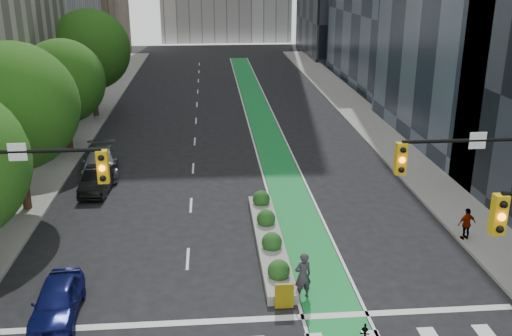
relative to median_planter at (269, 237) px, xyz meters
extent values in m
cube|color=gray|center=(-13.00, 17.96, -0.30)|extent=(3.60, 90.00, 0.15)
cube|color=gray|center=(10.60, 17.96, -0.30)|extent=(3.60, 90.00, 0.15)
cube|color=#188839|center=(1.80, 22.96, -0.37)|extent=(2.20, 70.00, 0.01)
cylinder|color=black|center=(-12.20, 4.96, 2.15)|extent=(0.44, 0.44, 5.04)
sphere|color=#16470F|center=(-12.20, 4.96, 5.21)|extent=(6.40, 6.40, 6.40)
cylinder|color=black|center=(-12.20, 14.96, 1.87)|extent=(0.44, 0.44, 4.48)
sphere|color=#16470F|center=(-12.20, 14.96, 4.59)|extent=(5.60, 5.60, 5.60)
cylinder|color=black|center=(-12.20, 24.96, 2.20)|extent=(0.44, 0.44, 5.15)
sphere|color=#16470F|center=(-12.20, 24.96, 5.33)|extent=(6.60, 6.60, 6.60)
cylinder|color=black|center=(-8.65, -6.54, 6.43)|extent=(5.50, 0.12, 0.12)
cube|color=gold|center=(-5.90, -6.54, 5.88)|extent=(0.34, 0.28, 1.05)
sphere|color=orange|center=(-5.90, -6.70, 5.88)|extent=(0.20, 0.20, 0.20)
cube|color=white|center=(-8.37, -6.57, 6.43)|extent=(0.55, 0.04, 0.55)
cylinder|color=black|center=(6.25, -6.54, 6.43)|extent=(5.50, 0.12, 0.12)
cube|color=gold|center=(3.50, -6.54, 5.88)|extent=(0.34, 0.28, 1.05)
sphere|color=orange|center=(3.50, -6.70, 5.88)|extent=(0.20, 0.20, 0.20)
cube|color=white|center=(5.97, -6.57, 6.43)|extent=(0.55, 0.04, 0.55)
cube|color=gold|center=(4.50, -11.04, 5.88)|extent=(0.34, 0.28, 1.05)
sphere|color=orange|center=(4.50, -11.20, 5.88)|extent=(0.20, 0.20, 0.20)
cube|color=gray|center=(0.00, -0.04, -0.17)|extent=(1.20, 10.00, 0.40)
cube|color=yellow|center=(0.00, -5.24, 0.18)|extent=(0.70, 0.12, 1.00)
sphere|color=#194C19|center=(0.00, -3.54, 0.28)|extent=(0.90, 0.90, 0.90)
sphere|color=#194C19|center=(0.00, -1.04, 0.28)|extent=(0.90, 0.90, 0.90)
sphere|color=#194C19|center=(0.00, 1.46, 0.28)|extent=(0.90, 0.90, 0.90)
sphere|color=#194C19|center=(0.00, 3.96, 0.28)|extent=(0.90, 0.90, 0.90)
imported|color=#322D36|center=(0.80, -4.54, 0.58)|extent=(0.80, 0.64, 1.91)
imported|color=#0D1353|center=(-8.26, -5.04, 0.29)|extent=(1.74, 3.97, 1.33)
imported|color=black|center=(-9.00, 7.53, 0.29)|extent=(1.62, 4.11, 1.33)
imported|color=#585B5D|center=(-9.34, 10.49, 0.38)|extent=(2.77, 5.40, 1.50)
imported|color=gray|center=(9.10, -0.45, 0.54)|extent=(0.95, 0.53, 1.52)
camera|label=1|loc=(-2.59, -23.43, 11.64)|focal=40.00mm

